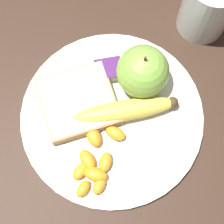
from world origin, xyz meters
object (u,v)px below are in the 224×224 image
object	(u,v)px
juice_glass	(208,6)
banana	(125,109)
bread_slice	(78,102)
plate	(112,117)
apple	(143,72)
jam_packet	(108,70)
fork	(108,130)

from	to	relation	value
juice_glass	banana	bearing A→B (deg)	41.32
juice_glass	bread_slice	xyz separation A→B (m)	(0.23, 0.11, -0.03)
plate	apple	size ratio (longest dim) A/B	3.19
banana	jam_packet	xyz separation A→B (m)	(0.01, -0.07, -0.01)
juice_glass	bread_slice	bearing A→B (deg)	26.46
apple	banana	size ratio (longest dim) A/B	0.54
plate	banana	distance (m)	0.03
banana	bread_slice	bearing A→B (deg)	-20.89
plate	jam_packet	distance (m)	0.07
bread_slice	fork	world-z (taller)	bread_slice
jam_packet	apple	bearing A→B (deg)	154.21
banana	jam_packet	world-z (taller)	banana
plate	bread_slice	xyz separation A→B (m)	(0.05, -0.03, 0.02)
plate	fork	world-z (taller)	fork
juice_glass	apple	size ratio (longest dim) A/B	1.25
bread_slice	fork	bearing A→B (deg)	126.68
juice_glass	apple	bearing A→B (deg)	36.75
fork	bread_slice	bearing A→B (deg)	-13.23
bread_slice	fork	size ratio (longest dim) A/B	0.79
apple	jam_packet	xyz separation A→B (m)	(0.05, -0.02, -0.03)
plate	jam_packet	world-z (taller)	jam_packet
plate	jam_packet	xyz separation A→B (m)	(-0.01, -0.07, 0.01)
juice_glass	banana	distance (m)	0.21
plate	jam_packet	bearing A→B (deg)	-95.55
fork	apple	bearing A→B (deg)	-92.84
apple	fork	distance (m)	0.10
apple	fork	size ratio (longest dim) A/B	0.57
plate	juice_glass	distance (m)	0.23
jam_packet	bread_slice	bearing A→B (deg)	38.69
bread_slice	jam_packet	bearing A→B (deg)	-141.31
plate	banana	world-z (taller)	banana
bread_slice	apple	bearing A→B (deg)	-168.77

